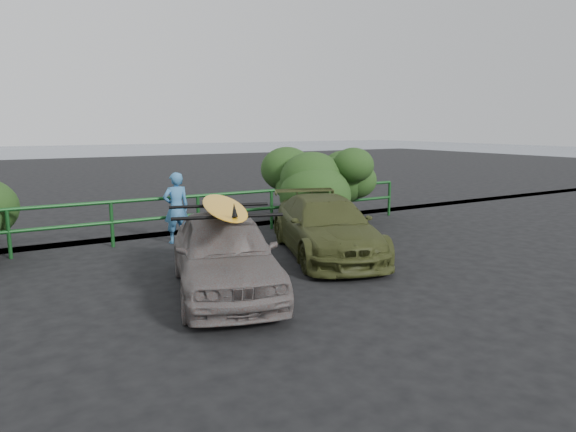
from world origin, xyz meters
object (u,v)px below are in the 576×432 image
Objects in this scene: man at (176,208)px; sedan at (224,253)px; olive_vehicle at (326,226)px; surfboard at (223,206)px; guardrail at (157,220)px.

sedan is at bearing 85.33° from man.
olive_vehicle is 2.55× the size of man.
man is 3.89m from surfboard.
man reaches higher than olive_vehicle.
olive_vehicle is 3.51m from man.
sedan is 2.36× the size of man.
guardrail is 4.14m from sedan.
surfboard is at bearing 132.86° from sedan.
surfboard is at bearing -138.36° from olive_vehicle.
man is at bearing 149.65° from olive_vehicle.
man reaches higher than surfboard.
guardrail is at bearing -38.34° from man.
olive_vehicle is at bearing -48.19° from guardrail.
surfboard is (-0.13, -4.13, 0.87)m from guardrail.
sedan is (-0.13, -4.13, 0.13)m from guardrail.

